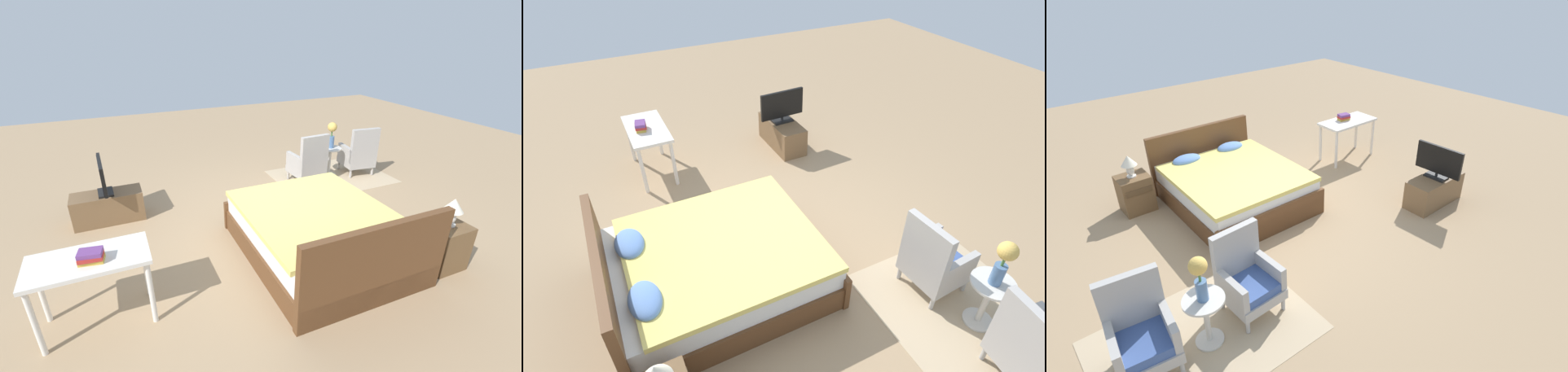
# 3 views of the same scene
# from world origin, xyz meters

# --- Properties ---
(ground_plane) EXTENTS (16.00, 16.00, 0.00)m
(ground_plane) POSITION_xyz_m (0.00, 0.00, 0.00)
(ground_plane) COLOR #A38460
(floor_rug) EXTENTS (2.10, 1.50, 0.01)m
(floor_rug) POSITION_xyz_m (-1.81, -1.08, 0.00)
(floor_rug) COLOR tan
(floor_rug) RESTS_ON ground_plane
(bed) EXTENTS (1.75, 2.12, 0.96)m
(bed) POSITION_xyz_m (-0.24, 0.96, 0.30)
(bed) COLOR brown
(bed) RESTS_ON ground_plane
(armchair_by_window_left) EXTENTS (0.61, 0.61, 0.92)m
(armchair_by_window_left) POSITION_xyz_m (-2.36, -1.02, 0.38)
(armchair_by_window_left) COLOR #ADA8A3
(armchair_by_window_left) RESTS_ON floor_rug
(armchair_by_window_right) EXTENTS (0.57, 0.57, 0.92)m
(armchair_by_window_right) POSITION_xyz_m (-1.26, -1.02, 0.38)
(armchair_by_window_right) COLOR #ADA8A3
(armchair_by_window_right) RESTS_ON floor_rug
(side_table) EXTENTS (0.40, 0.40, 0.55)m
(side_table) POSITION_xyz_m (-1.81, -1.16, 0.35)
(side_table) COLOR beige
(side_table) RESTS_ON ground_plane
(flower_vase) EXTENTS (0.17, 0.17, 0.48)m
(flower_vase) POSITION_xyz_m (-1.81, -1.16, 0.85)
(flower_vase) COLOR #4C709E
(flower_vase) RESTS_ON side_table
(nightstand) EXTENTS (0.44, 0.41, 0.55)m
(nightstand) POSITION_xyz_m (-1.45, 1.71, 0.28)
(nightstand) COLOR brown
(nightstand) RESTS_ON ground_plane
(table_lamp) EXTENTS (0.22, 0.22, 0.33)m
(table_lamp) POSITION_xyz_m (-1.45, 1.72, 0.77)
(table_lamp) COLOR silver
(table_lamp) RESTS_ON nightstand
(tv_stand) EXTENTS (0.96, 0.40, 0.44)m
(tv_stand) POSITION_xyz_m (2.09, -1.01, 0.22)
(tv_stand) COLOR brown
(tv_stand) RESTS_ON ground_plane
(tv_flatscreen) EXTENTS (0.21, 0.72, 0.50)m
(tv_flatscreen) POSITION_xyz_m (2.09, -1.01, 0.69)
(tv_flatscreen) COLOR black
(tv_flatscreen) RESTS_ON tv_stand
(vanity_desk) EXTENTS (1.04, 0.52, 0.73)m
(vanity_desk) POSITION_xyz_m (2.25, 1.03, 0.62)
(vanity_desk) COLOR silver
(vanity_desk) RESTS_ON ground_plane
(book_stack) EXTENTS (0.23, 0.17, 0.11)m
(book_stack) POSITION_xyz_m (2.21, 1.10, 0.79)
(book_stack) COLOR #B79333
(book_stack) RESTS_ON vanity_desk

